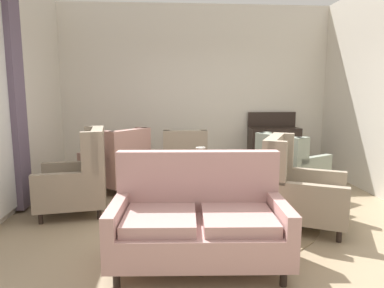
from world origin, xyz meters
TOP-DOWN VIEW (x-y plane):
  - ground at (0.00, 0.00)m, footprint 7.89×7.89m
  - wall_back at (0.00, 2.82)m, footprint 5.42×0.08m
  - wall_left at (-2.63, 0.85)m, footprint 0.08×3.95m
  - baseboard_back at (0.00, 2.76)m, footprint 5.26×0.03m
  - area_rug at (0.00, 0.30)m, footprint 2.66×2.66m
  - coffee_table at (-0.17, 0.51)m, footprint 0.88×0.88m
  - porcelain_vase at (-0.14, 0.50)m, footprint 0.20×0.20m
  - settee at (-0.30, -0.95)m, footprint 1.61×0.90m
  - armchair_beside_settee at (1.27, 1.01)m, footprint 1.09×1.10m
  - armchair_far_left at (-1.73, 0.51)m, footprint 0.96×0.93m
  - armchair_near_window at (-0.27, 1.85)m, footprint 0.74×0.82m
  - armchair_foreground_right at (0.96, -0.10)m, footprint 1.19×1.17m
  - armchair_back_corner at (-1.36, 1.51)m, footprint 1.19×1.17m
  - side_table at (0.68, 0.58)m, footprint 0.49×0.49m
  - sideboard at (1.51, 2.53)m, footprint 0.96×0.42m

SIDE VIEW (x-z plane):
  - ground at x=0.00m, z-range 0.00..0.00m
  - area_rug at x=0.00m, z-range 0.00..0.01m
  - baseboard_back at x=0.00m, z-range 0.00..0.12m
  - coffee_table at x=-0.17m, z-range 0.15..0.61m
  - settee at x=-0.30m, z-range -0.10..0.91m
  - side_table at x=0.68m, z-range 0.07..0.76m
  - armchair_beside_settee at x=1.27m, z-range -0.06..0.90m
  - armchair_near_window at x=-0.27m, z-range -0.06..0.90m
  - armchair_back_corner at x=-1.36m, z-range -0.08..0.92m
  - armchair_foreground_right at x=0.96m, z-range -0.10..0.96m
  - armchair_far_left at x=-1.73m, z-range -0.10..1.01m
  - sideboard at x=1.51m, z-range -0.08..1.10m
  - porcelain_vase at x=-0.14m, z-range 0.42..0.82m
  - wall_back at x=0.00m, z-range 0.00..3.24m
  - wall_left at x=-2.63m, z-range 0.00..3.24m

